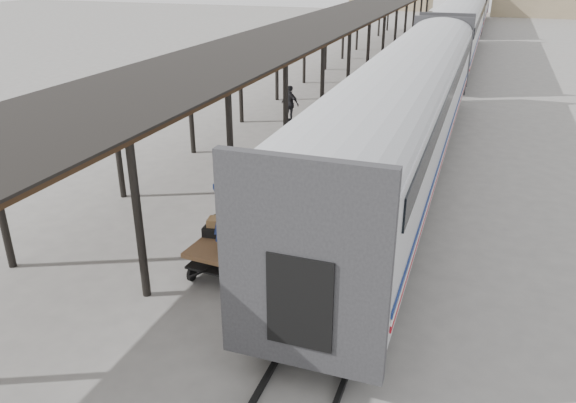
% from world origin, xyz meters
% --- Properties ---
extents(ground, '(160.00, 160.00, 0.00)m').
position_xyz_m(ground, '(0.00, 0.00, 0.00)').
color(ground, slate).
rests_on(ground, ground).
extents(train, '(3.45, 76.01, 4.01)m').
position_xyz_m(train, '(3.19, 33.79, 2.69)').
color(train, silver).
rests_on(train, ground).
extents(canopy, '(4.90, 64.30, 4.15)m').
position_xyz_m(canopy, '(-3.40, 24.00, 4.00)').
color(canopy, '#422B19').
rests_on(canopy, ground).
extents(rails, '(1.54, 150.00, 0.12)m').
position_xyz_m(rails, '(3.20, 34.00, 0.06)').
color(rails, black).
rests_on(rails, ground).
extents(baggage_cart, '(1.43, 2.49, 0.86)m').
position_xyz_m(baggage_cart, '(-0.06, -0.13, 0.65)').
color(baggage_cart, brown).
rests_on(baggage_cart, ground).
extents(suitcase_stack, '(1.31, 1.14, 0.45)m').
position_xyz_m(suitcase_stack, '(-0.20, 0.20, 1.04)').
color(suitcase_stack, '#343436').
rests_on(suitcase_stack, baggage_cart).
extents(luggage_tug, '(1.10, 1.54, 1.25)m').
position_xyz_m(luggage_tug, '(-1.19, 21.11, 0.57)').
color(luggage_tug, maroon).
rests_on(luggage_tug, ground).
extents(porter, '(0.49, 0.70, 1.83)m').
position_xyz_m(porter, '(0.19, -0.78, 1.77)').
color(porter, navy).
rests_on(porter, baggage_cart).
extents(pedestrian, '(1.14, 0.79, 1.80)m').
position_xyz_m(pedestrian, '(-3.21, 13.84, 0.90)').
color(pedestrian, black).
rests_on(pedestrian, ground).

